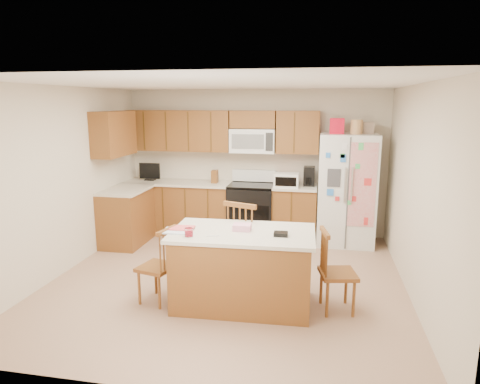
% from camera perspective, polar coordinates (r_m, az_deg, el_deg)
% --- Properties ---
extents(ground, '(4.50, 4.50, 0.00)m').
position_cam_1_polar(ground, '(5.72, -1.70, -11.68)').
color(ground, '#A67C60').
rests_on(ground, ground).
extents(room_shell, '(4.60, 4.60, 2.52)m').
position_cam_1_polar(room_shell, '(5.31, -1.80, 2.72)').
color(room_shell, beige).
rests_on(room_shell, ground).
extents(cabinetry, '(3.36, 1.56, 2.15)m').
position_cam_1_polar(cabinetry, '(7.36, -6.18, 1.06)').
color(cabinetry, brown).
rests_on(cabinetry, ground).
extents(stove, '(0.76, 0.65, 1.13)m').
position_cam_1_polar(stove, '(7.37, 1.55, -2.36)').
color(stove, black).
rests_on(stove, ground).
extents(refrigerator, '(0.90, 0.79, 2.04)m').
position_cam_1_polar(refrigerator, '(7.13, 14.03, 0.48)').
color(refrigerator, white).
rests_on(refrigerator, ground).
extents(island, '(1.69, 0.99, 0.96)m').
position_cam_1_polar(island, '(4.93, 0.36, -10.07)').
color(island, brown).
rests_on(island, ground).
extents(windsor_chair_left, '(0.46, 0.47, 0.90)m').
position_cam_1_polar(windsor_chair_left, '(5.08, -10.83, -9.77)').
color(windsor_chair_left, brown).
rests_on(windsor_chair_left, ground).
extents(windsor_chair_back, '(0.59, 0.57, 1.09)m').
position_cam_1_polar(windsor_chair_back, '(5.48, 0.80, -6.99)').
color(windsor_chair_back, brown).
rests_on(windsor_chair_back, ground).
extents(windsor_chair_right, '(0.46, 0.47, 0.93)m').
position_cam_1_polar(windsor_chair_right, '(4.91, 12.64, -10.49)').
color(windsor_chair_right, brown).
rests_on(windsor_chair_right, ground).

